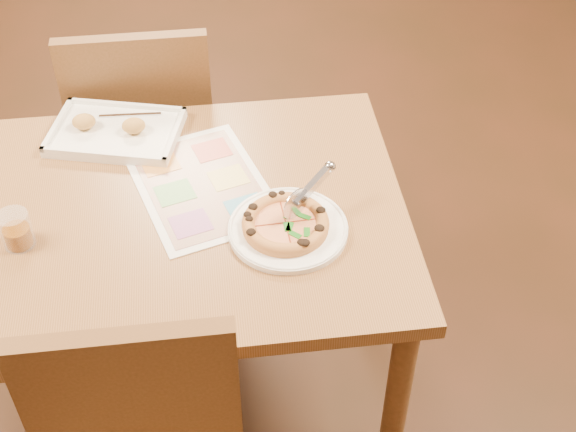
{
  "coord_description": "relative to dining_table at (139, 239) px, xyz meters",
  "views": [
    {
      "loc": [
        0.19,
        -1.43,
        2.03
      ],
      "look_at": [
        0.36,
        -0.11,
        0.77
      ],
      "focal_mm": 50.0,
      "sensor_mm": 36.0,
      "label": 1
    }
  ],
  "objects": [
    {
      "name": "plate",
      "position": [
        0.36,
        -0.11,
        0.09
      ],
      "size": [
        0.35,
        0.35,
        0.01
      ],
      "primitive_type": "cylinder",
      "rotation": [
        0.0,
        0.0,
        0.29
      ],
      "color": "white",
      "rests_on": "dining_table"
    },
    {
      "name": "chair_far",
      "position": [
        -0.0,
        0.6,
        -0.07
      ],
      "size": [
        0.42,
        0.42,
        0.47
      ],
      "rotation": [
        0.0,
        0.0,
        3.14
      ],
      "color": "brown",
      "rests_on": "ground"
    },
    {
      "name": "pizza_cutter",
      "position": [
        0.41,
        -0.06,
        0.17
      ],
      "size": [
        0.13,
        0.11,
        0.09
      ],
      "rotation": [
        0.0,
        0.0,
        0.68
      ],
      "color": "silver",
      "rests_on": "pizza"
    },
    {
      "name": "pizza",
      "position": [
        0.35,
        -0.11,
        0.11
      ],
      "size": [
        0.2,
        0.2,
        0.03
      ],
      "rotation": [
        0.0,
        0.0,
        0.05
      ],
      "color": "#DE924C",
      "rests_on": "plate"
    },
    {
      "name": "menu",
      "position": [
        0.16,
        0.08,
        0.09
      ],
      "size": [
        0.41,
        0.49,
        0.0
      ],
      "primitive_type": "cube",
      "rotation": [
        0.0,
        0.0,
        0.29
      ],
      "color": "white",
      "rests_on": "dining_table"
    },
    {
      "name": "glass_tumbler",
      "position": [
        -0.26,
        -0.07,
        0.12
      ],
      "size": [
        0.07,
        0.07,
        0.09
      ],
      "rotation": [
        0.0,
        0.0,
        -0.33
      ],
      "color": "#783D09",
      "rests_on": "dining_table"
    },
    {
      "name": "appetizer_tray",
      "position": [
        -0.05,
        0.31,
        0.1
      ],
      "size": [
        0.38,
        0.31,
        0.06
      ],
      "rotation": [
        0.0,
        0.0,
        -0.26
      ],
      "color": "white",
      "rests_on": "dining_table"
    },
    {
      "name": "dining_table",
      "position": [
        0.0,
        0.0,
        0.0
      ],
      "size": [
        1.3,
        0.85,
        0.72
      ],
      "color": "brown",
      "rests_on": "ground"
    }
  ]
}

